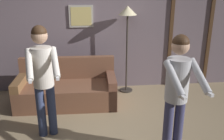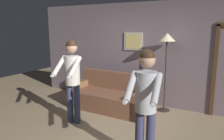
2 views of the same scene
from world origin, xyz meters
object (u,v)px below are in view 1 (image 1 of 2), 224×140
couch (67,90)px  person_standing_left (43,72)px  torchiere_lamp (127,19)px  person_standing_right (178,86)px

couch → person_standing_left: size_ratio=1.11×
torchiere_lamp → person_standing_left: 2.24m
couch → person_standing_right: 2.44m
torchiere_lamp → person_standing_right: (0.31, -2.20, -0.57)m
couch → torchiere_lamp: bearing=21.3°
person_standing_left → person_standing_right: size_ratio=1.03×
torchiere_lamp → person_standing_right: 2.30m
couch → person_standing_left: 1.35m
person_standing_left → person_standing_right: person_standing_left is taller
couch → person_standing_right: (1.57, -1.71, 0.74)m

